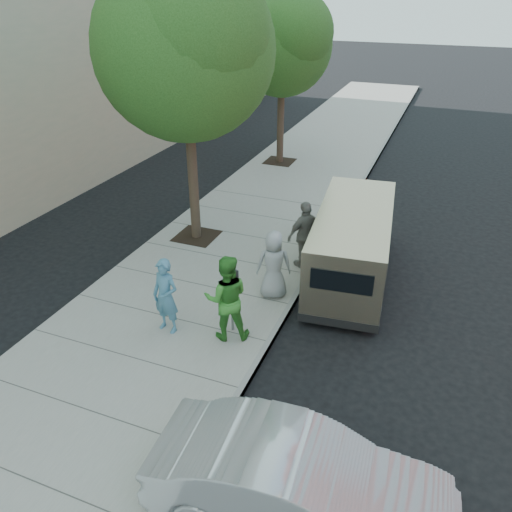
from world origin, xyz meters
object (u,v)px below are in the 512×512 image
object	(u,v)px
person_gray_shirt	(274,265)
person_striped_polo	(305,235)
tree_near	(186,42)
parking_meter	(232,286)
van	(352,244)
sedan	(301,485)
person_officer	(166,296)
tree_far	(284,41)
person_green_shirt	(227,298)

from	to	relation	value
person_gray_shirt	person_striped_polo	bearing A→B (deg)	-122.62
tree_near	person_gray_shirt	world-z (taller)	tree_near
tree_near	parking_meter	bearing A→B (deg)	-53.37
parking_meter	van	bearing A→B (deg)	82.64
parking_meter	person_gray_shirt	size ratio (longest dim) A/B	0.91
person_striped_polo	sedan	bearing A→B (deg)	54.82
van	person_officer	xyz separation A→B (m)	(-3.19, -3.84, -0.01)
person_striped_polo	person_officer	bearing A→B (deg)	11.52
sedan	person_gray_shirt	bearing A→B (deg)	19.81
tree_near	tree_far	distance (m)	7.63
person_officer	person_striped_polo	world-z (taller)	person_striped_polo
van	person_green_shirt	xyz separation A→B (m)	(-1.88, -3.57, 0.10)
parking_meter	person_striped_polo	world-z (taller)	person_striped_polo
sedan	tree_far	bearing A→B (deg)	16.23
parking_meter	person_green_shirt	size ratio (longest dim) A/B	0.80
sedan	person_green_shirt	distance (m)	4.28
person_green_shirt	person_gray_shirt	xyz separation A→B (m)	(0.37, 1.86, -0.12)
person_green_shirt	person_gray_shirt	size ratio (longest dim) A/B	1.14
person_officer	van	bearing A→B (deg)	58.77
van	sedan	xyz separation A→B (m)	(0.76, -6.91, -0.31)
tree_near	tree_far	size ratio (longest dim) A/B	1.16
van	person_gray_shirt	size ratio (longest dim) A/B	3.14
person_officer	sedan	bearing A→B (deg)	-29.46
person_gray_shirt	person_striped_polo	world-z (taller)	person_striped_polo
tree_far	person_gray_shirt	distance (m)	10.98
tree_near	parking_meter	size ratio (longest dim) A/B	4.86
tree_far	person_officer	bearing A→B (deg)	-82.79
person_striped_polo	van	bearing A→B (deg)	130.02
van	person_striped_polo	xyz separation A→B (m)	(-1.24, -0.03, 0.04)
person_green_shirt	sedan	bearing A→B (deg)	103.67
parking_meter	person_officer	xyz separation A→B (m)	(-1.32, -0.50, -0.26)
sedan	person_officer	xyz separation A→B (m)	(-3.95, 3.08, 0.30)
van	person_gray_shirt	distance (m)	2.28
tree_far	sedan	xyz separation A→B (m)	(5.45, -14.97, -4.17)
parking_meter	person_striped_polo	bearing A→B (deg)	101.07
person_officer	tree_far	bearing A→B (deg)	105.67
person_green_shirt	person_officer	bearing A→B (deg)	-13.01
van	tree_far	bearing A→B (deg)	114.21
person_green_shirt	person_striped_polo	distance (m)	3.60
parking_meter	person_officer	distance (m)	1.43
tree_near	person_officer	bearing A→B (deg)	-70.69
tree_far	person_green_shirt	world-z (taller)	tree_far
person_officer	person_striped_polo	size ratio (longest dim) A/B	0.94
tree_near	parking_meter	distance (m)	6.38
person_officer	person_green_shirt	xyz separation A→B (m)	(1.30, 0.27, 0.11)
tree_far	person_striped_polo	world-z (taller)	tree_far
van	person_gray_shirt	bearing A→B (deg)	-137.42
sedan	person_green_shirt	world-z (taller)	person_green_shirt
person_gray_shirt	sedan	bearing A→B (deg)	90.19
tree_near	person_green_shirt	size ratio (longest dim) A/B	3.88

